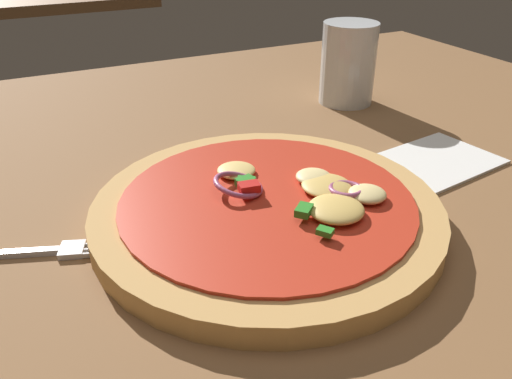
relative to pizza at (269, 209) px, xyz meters
name	(u,v)px	position (x,y,z in m)	size (l,w,h in m)	color
dining_table	(233,229)	(-0.02, 0.02, -0.03)	(1.22, 1.00, 0.03)	brown
pizza	(269,209)	(0.00, 0.00, 0.00)	(0.29, 0.29, 0.04)	tan
fork	(34,252)	(-0.18, 0.04, -0.01)	(0.16, 0.07, 0.01)	silver
beer_glass	(348,67)	(0.23, 0.21, 0.04)	(0.07, 0.07, 0.10)	silver
napkin	(437,163)	(0.20, 0.02, -0.01)	(0.14, 0.11, 0.00)	white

